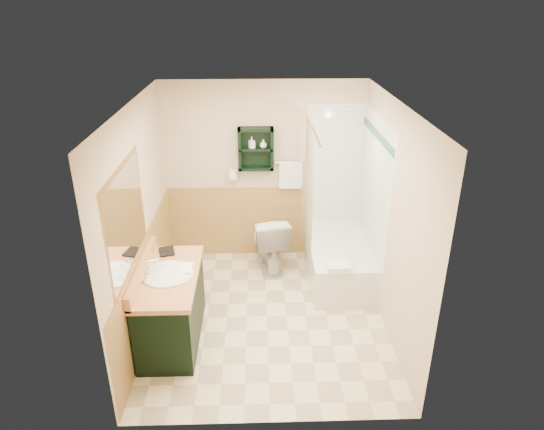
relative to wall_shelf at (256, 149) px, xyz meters
The scene contains 25 objects.
floor 2.09m from the wall_shelf, 85.93° to the right, with size 3.00×3.00×0.00m, color beige.
back_wall 0.38m from the wall_shelf, 48.99° to the left, with size 2.60×0.04×2.40m, color beige.
left_wall 1.89m from the wall_shelf, 130.97° to the right, with size 0.04×3.00×2.40m, color beige.
right_wall 2.03m from the wall_shelf, 44.70° to the right, with size 0.04×3.00×2.40m, color beige.
ceiling 1.66m from the wall_shelf, 85.93° to the right, with size 2.60×3.00×0.04m, color white.
wainscot_left 2.12m from the wall_shelf, 130.14° to the right, with size 2.98×2.98×1.00m, color tan, non-canonical shape.
wainscot_back 1.06m from the wall_shelf, 38.66° to the left, with size 2.58×2.58×1.00m, color tan, non-canonical shape.
mirror_frame 2.28m from the wall_shelf, 120.90° to the right, with size 1.30×1.30×1.00m, color brown, non-canonical shape.
mirror_glass 2.28m from the wall_shelf, 120.79° to the right, with size 1.20×1.20×0.90m, color white, non-canonical shape.
tile_right 1.61m from the wall_shelf, 25.39° to the right, with size 1.50×1.50×2.10m, color white, non-canonical shape.
tile_back 1.23m from the wall_shelf, ahead, with size 0.95×0.95×2.10m, color white, non-canonical shape.
tile_accent 1.56m from the wall_shelf, 25.55° to the right, with size 1.50×1.50×0.10m, color #164E38, non-canonical shape.
wall_shelf is the anchor object (origin of this frame).
hair_dryer 0.46m from the wall_shelf, behind, with size 0.10×0.24×0.18m, color white, non-canonical shape.
towel_bar 0.49m from the wall_shelf, ahead, with size 0.40×0.06×0.40m, color white, non-canonical shape.
curtain_rod 1.01m from the wall_shelf, 46.11° to the right, with size 0.03×0.03×1.60m, color silver.
shower_curtain 0.89m from the wall_shelf, 37.30° to the right, with size 1.05×1.05×1.70m, color #BEB090, non-canonical shape.
vanity 2.28m from the wall_shelf, 117.21° to the right, with size 0.59×1.22×0.78m, color black.
bathtub 1.75m from the wall_shelf, 28.87° to the right, with size 0.75×1.50×0.50m, color silver.
toilet 1.22m from the wall_shelf, 64.74° to the right, with size 0.44×0.78×0.77m, color silver.
counter_towel 2.00m from the wall_shelf, 115.45° to the right, with size 0.28×0.22×0.04m, color white.
vanity_book 1.80m from the wall_shelf, 129.28° to the right, with size 0.16×0.02×0.21m, color black.
tub_towel 1.83m from the wall_shelf, 53.23° to the right, with size 0.26×0.22×0.07m, color white.
soap_bottle_a 0.07m from the wall_shelf, behind, with size 0.06×0.14×0.07m, color silver.
soap_bottle_b 0.11m from the wall_shelf, ahead, with size 0.09×0.11×0.09m, color silver.
Camera 1 is at (-0.08, -4.53, 3.34)m, focal length 32.00 mm.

